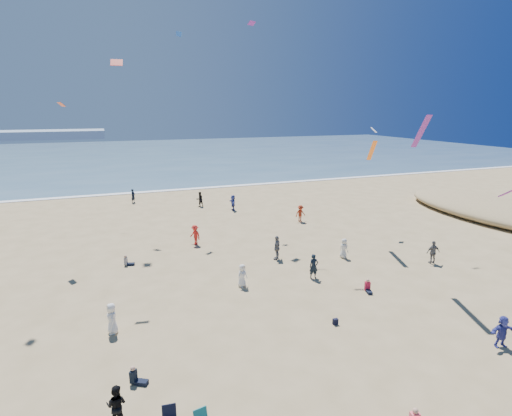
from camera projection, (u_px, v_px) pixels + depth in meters
name	position (u px, v px, depth m)	size (l,w,h in m)	color
ground	(280.00, 399.00, 16.31)	(220.00, 220.00, 0.00)	tan
ocean	(129.00, 155.00, 102.49)	(220.00, 100.00, 0.06)	#476B84
surf_line	(151.00, 192.00, 57.13)	(220.00, 1.20, 0.08)	white
standing_flyers	(270.00, 242.00, 32.84)	(24.28, 50.05, 1.93)	red
seated_group	(290.00, 337.00, 19.99)	(15.84, 25.52, 0.84)	silver
navy_bag	(335.00, 322.00, 21.91)	(0.28, 0.18, 0.34)	black
kites_aloft	(310.00, 54.00, 28.59)	(43.80, 41.03, 25.54)	#E84619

